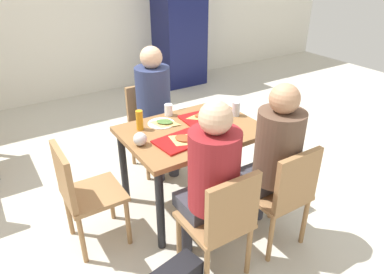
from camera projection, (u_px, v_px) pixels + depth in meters
ground_plane at (192, 202)px, 3.15m from camera, size 10.00×10.00×0.02m
main_table at (192, 140)px, 2.85m from camera, size 1.08×0.78×0.72m
chair_near_left at (222, 219)px, 2.21m from camera, size 0.40×0.40×0.83m
chair_near_right at (284, 192)px, 2.47m from camera, size 0.40×0.40×0.83m
chair_far_side at (150, 121)px, 3.50m from camera, size 0.40×0.40×0.83m
chair_left_end at (81, 190)px, 2.48m from camera, size 0.40×0.40×0.83m
person_in_red at (210, 176)px, 2.20m from camera, size 0.32×0.42×1.24m
person_in_brown_jacket at (274, 153)px, 2.46m from camera, size 0.32×0.42×1.24m
person_far_side at (155, 102)px, 3.28m from camera, size 0.32×0.42×1.24m
tray_red_near at (180, 141)px, 2.61m from camera, size 0.39×0.30×0.02m
tray_red_far at (203, 118)px, 2.98m from camera, size 0.37×0.27×0.02m
paper_plate_center at (161, 123)px, 2.89m from camera, size 0.22×0.22×0.01m
paper_plate_near_edge at (225, 134)px, 2.72m from camera, size 0.22×0.22×0.01m
pizza_slice_a at (184, 139)px, 2.61m from camera, size 0.23×0.24×0.02m
pizza_slice_b at (204, 115)px, 2.98m from camera, size 0.26×0.18×0.02m
pizza_slice_c at (165, 122)px, 2.88m from camera, size 0.23×0.23×0.02m
plastic_cup_a at (168, 110)px, 3.02m from camera, size 0.07×0.07×0.10m
plastic_cup_b at (220, 139)px, 2.55m from camera, size 0.07×0.07×0.10m
soda_can at (236, 109)px, 3.01m from camera, size 0.07×0.07×0.12m
condiment_bottle at (140, 120)px, 2.76m from camera, size 0.06×0.06×0.16m
foil_bundle at (140, 139)px, 2.55m from camera, size 0.10×0.10×0.10m
drink_fridge at (179, 24)px, 5.58m from camera, size 0.70×0.60×1.90m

